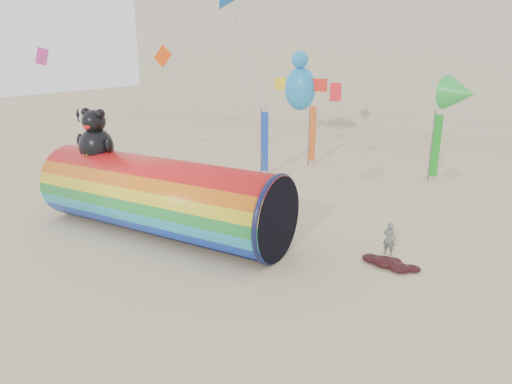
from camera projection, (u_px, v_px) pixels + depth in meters
The scene contains 7 objects.
ground at pixel (232, 244), 22.68m from camera, with size 160.00×160.00×0.00m, color #CCB58C.
hotel_building at pixel (336, 42), 63.39m from camera, with size 60.40×15.40×20.60m.
windsock_assembly at pixel (160, 195), 23.51m from camera, with size 13.82×4.21×6.37m.
kite_handler at pixel (389, 239), 21.31m from camera, with size 0.59×0.38×1.61m, color slate.
fabric_bundle at pixel (389, 263), 20.30m from camera, with size 2.62×1.35×0.41m.
festival_banners at pixel (335, 141), 34.76m from camera, with size 12.09×4.88×5.20m.
flying_kites at pixel (268, 1), 26.02m from camera, with size 30.68×13.73×8.70m.
Camera 1 is at (11.33, -17.56, 9.25)m, focal length 32.00 mm.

